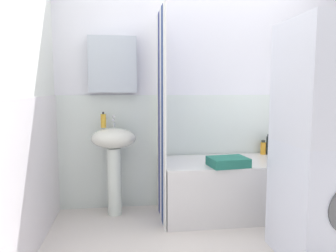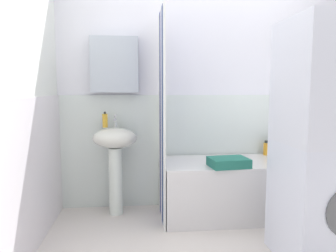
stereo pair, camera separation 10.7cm
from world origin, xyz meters
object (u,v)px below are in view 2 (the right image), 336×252
soap_dispenser (105,120)px  washer_dryer_stack (327,144)px  conditioner_bottle (282,148)px  shampoo_bottle (266,148)px  sink (115,151)px  body_wash_bottle (272,146)px  towel_folded (229,162)px  bathtub (234,188)px

soap_dispenser → washer_dryer_stack: 2.02m
conditioner_bottle → shampoo_bottle: bearing=-174.5°
sink → body_wash_bottle: size_ratio=3.98×
sink → towel_folded: (1.05, -0.38, -0.05)m
sink → towel_folded: sink is taller
soap_dispenser → shampoo_bottle: 1.74m
bathtub → washer_dryer_stack: washer_dryer_stack is taller
soap_dispenser → towel_folded: bearing=-21.2°
conditioner_bottle → shampoo_bottle: (-0.19, -0.02, -0.00)m
soap_dispenser → bathtub: bearing=-9.7°
sink → conditioner_bottle: sink is taller
soap_dispenser → conditioner_bottle: size_ratio=1.00×
body_wash_bottle → towel_folded: body_wash_bottle is taller
bathtub → body_wash_bottle: (0.49, 0.25, 0.38)m
sink → washer_dryer_stack: size_ratio=0.50×
conditioner_bottle → towel_folded: size_ratio=0.46×
body_wash_bottle → washer_dryer_stack: 1.19m
sink → towel_folded: bearing=-19.7°
bathtub → conditioner_bottle: conditioner_bottle is taller
soap_dispenser → shampoo_bottle: (1.71, 0.04, -0.32)m
towel_folded → bathtub: bearing=59.8°
conditioner_bottle → shampoo_bottle: conditioner_bottle is taller
sink → washer_dryer_stack: (1.56, -1.07, 0.23)m
sink → soap_dispenser: soap_dispenser is taller
shampoo_bottle → towel_folded: shampoo_bottle is taller
sink → body_wash_bottle: sink is taller
sink → soap_dispenser: size_ratio=5.50×
conditioner_bottle → washer_dryer_stack: (-0.23, -1.19, 0.25)m
body_wash_bottle → washer_dryer_stack: bearing=-95.2°
soap_dispenser → washer_dryer_stack: bearing=-34.3°
soap_dispenser → towel_folded: size_ratio=0.46×
washer_dryer_stack → bathtub: bearing=112.6°
sink → shampoo_bottle: 1.61m
sink → soap_dispenser: (-0.10, 0.07, 0.31)m
soap_dispenser → towel_folded: 1.29m
shampoo_bottle → towel_folded: (-0.56, -0.49, -0.03)m
bathtub → washer_dryer_stack: (0.38, -0.92, 0.60)m
sink → washer_dryer_stack: bearing=-34.3°
soap_dispenser → body_wash_bottle: (1.77, 0.03, -0.29)m
conditioner_bottle → towel_folded: 0.90m
conditioner_bottle → body_wash_bottle: 0.13m
sink → conditioner_bottle: bearing=4.0°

